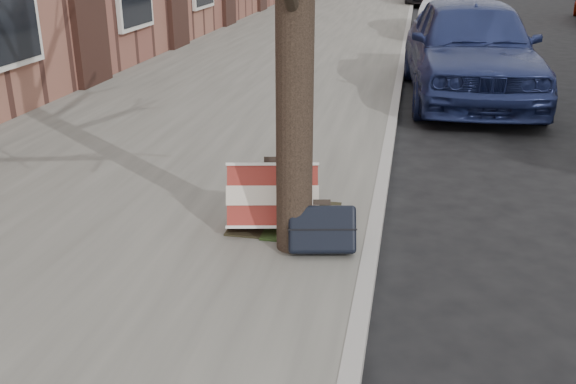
% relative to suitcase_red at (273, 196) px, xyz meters
% --- Properties ---
extents(ground, '(120.00, 120.00, 0.00)m').
position_rel_suitcase_red_xyz_m(ground, '(2.07, -1.01, -0.40)').
color(ground, black).
rests_on(ground, ground).
extents(near_sidewalk, '(5.00, 70.00, 0.12)m').
position_rel_suitcase_red_xyz_m(near_sidewalk, '(-1.63, 13.99, -0.34)').
color(near_sidewalk, slate).
rests_on(near_sidewalk, ground).
extents(dirt_patch, '(0.85, 0.85, 0.02)m').
position_rel_suitcase_red_xyz_m(dirt_patch, '(0.07, 0.19, -0.27)').
color(dirt_patch, black).
rests_on(dirt_patch, near_sidewalk).
extents(suitcase_red, '(0.79, 0.53, 0.56)m').
position_rel_suitcase_red_xyz_m(suitcase_red, '(0.00, 0.00, 0.00)').
color(suitcase_red, maroon).
rests_on(suitcase_red, near_sidewalk).
extents(suitcase_navy, '(0.55, 0.39, 0.40)m').
position_rel_suitcase_red_xyz_m(suitcase_navy, '(0.46, -0.36, -0.08)').
color(suitcase_navy, black).
rests_on(suitcase_navy, near_sidewalk).
extents(car_near_front, '(2.15, 4.71, 1.57)m').
position_rel_suitcase_red_xyz_m(car_near_front, '(1.87, 5.67, 0.38)').
color(car_near_front, navy).
rests_on(car_near_front, ground).
extents(car_near_mid, '(1.82, 4.25, 1.36)m').
position_rel_suitcase_red_xyz_m(car_near_mid, '(1.95, 12.53, 0.28)').
color(car_near_mid, '#B7BBC0').
rests_on(car_near_mid, ground).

